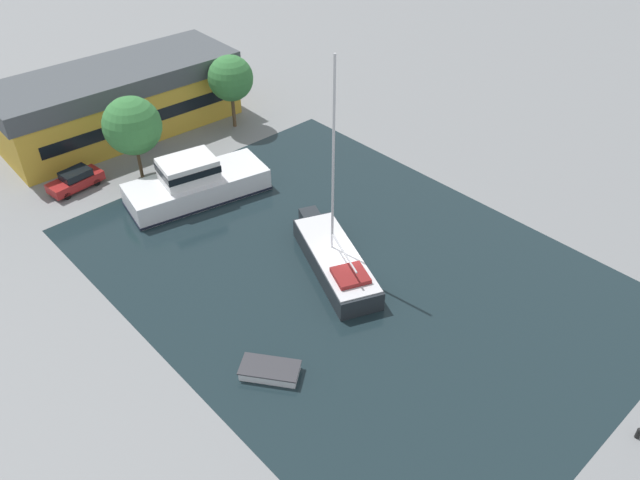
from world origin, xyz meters
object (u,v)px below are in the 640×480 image
(quay_tree_near_building, at_px, (132,126))
(motor_cruiser, at_px, (195,183))
(warehouse_building, at_px, (119,100))
(quay_tree_by_water, at_px, (231,78))
(sailboat_moored, at_px, (335,259))
(parked_car, at_px, (75,180))
(small_dinghy, at_px, (270,370))

(quay_tree_near_building, bearing_deg, motor_cruiser, -74.03)
(warehouse_building, relative_size, quay_tree_near_building, 3.12)
(quay_tree_near_building, distance_m, motor_cruiser, 6.69)
(warehouse_building, height_order, quay_tree_by_water, quay_tree_by_water)
(quay_tree_near_building, height_order, sailboat_moored, sailboat_moored)
(quay_tree_near_building, distance_m, parked_car, 6.34)
(quay_tree_by_water, distance_m, motor_cruiser, 12.53)
(sailboat_moored, bearing_deg, parked_car, 134.10)
(warehouse_building, relative_size, quay_tree_by_water, 3.19)
(sailboat_moored, height_order, small_dinghy, sailboat_moored)
(parked_car, bearing_deg, quay_tree_near_building, -119.23)
(quay_tree_near_building, bearing_deg, small_dinghy, -103.15)
(quay_tree_near_building, bearing_deg, quay_tree_by_water, 10.80)
(parked_car, distance_m, small_dinghy, 25.17)
(quay_tree_by_water, relative_size, small_dinghy, 1.87)
(motor_cruiser, bearing_deg, quay_tree_near_building, 27.08)
(quay_tree_by_water, relative_size, sailboat_moored, 0.46)
(warehouse_building, bearing_deg, parked_car, -138.82)
(parked_car, relative_size, small_dinghy, 1.23)
(warehouse_building, bearing_deg, sailboat_moored, -86.84)
(quay_tree_near_building, xyz_separation_m, parked_car, (-4.69, 1.93, -3.82))
(sailboat_moored, bearing_deg, small_dinghy, -132.16)
(quay_tree_by_water, xyz_separation_m, sailboat_moored, (-7.43, -21.15, -3.88))
(warehouse_building, bearing_deg, small_dinghy, -102.91)
(sailboat_moored, distance_m, small_dinghy, 9.84)
(quay_tree_near_building, xyz_separation_m, quay_tree_by_water, (10.91, 2.08, 0.08))
(warehouse_building, height_order, motor_cruiser, warehouse_building)
(motor_cruiser, bearing_deg, quay_tree_by_water, -39.47)
(warehouse_building, relative_size, parked_car, 4.86)
(parked_car, xyz_separation_m, sailboat_moored, (8.17, -21.00, 0.01))
(parked_car, height_order, motor_cruiser, motor_cruiser)
(warehouse_building, height_order, quay_tree_near_building, quay_tree_near_building)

